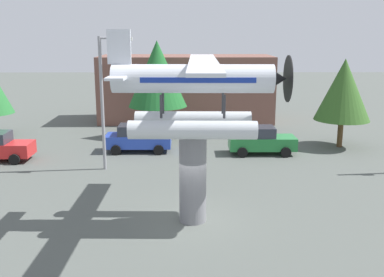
{
  "coord_description": "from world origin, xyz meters",
  "views": [
    {
      "loc": [
        -0.21,
        -17.43,
        7.61
      ],
      "look_at": [
        0.0,
        3.0,
        2.77
      ],
      "focal_mm": 42.32,
      "sensor_mm": 36.0,
      "label": 1
    }
  ],
  "objects_px": {
    "floatplane_monument": "(196,91)",
    "car_mid_blue": "(138,138)",
    "streetlight_primary": "(106,93)",
    "car_far_green": "(261,140)",
    "display_pedestal": "(193,178)",
    "storefront_building": "(186,88)",
    "tree_east": "(157,74)",
    "tree_center_back": "(343,90)"
  },
  "relations": [
    {
      "from": "streetlight_primary",
      "to": "tree_center_back",
      "type": "height_order",
      "value": "streetlight_primary"
    },
    {
      "from": "display_pedestal",
      "to": "floatplane_monument",
      "type": "bearing_deg",
      "value": -1.21
    },
    {
      "from": "car_mid_blue",
      "to": "tree_east",
      "type": "bearing_deg",
      "value": 75.87
    },
    {
      "from": "display_pedestal",
      "to": "streetlight_primary",
      "type": "distance_m",
      "value": 8.97
    },
    {
      "from": "car_far_green",
      "to": "display_pedestal",
      "type": "bearing_deg",
      "value": -113.15
    },
    {
      "from": "tree_east",
      "to": "car_mid_blue",
      "type": "bearing_deg",
      "value": -104.13
    },
    {
      "from": "display_pedestal",
      "to": "car_far_green",
      "type": "xyz_separation_m",
      "value": [
        4.48,
        10.47,
        -0.97
      ]
    },
    {
      "from": "car_far_green",
      "to": "tree_east",
      "type": "distance_m",
      "value": 9.24
    },
    {
      "from": "tree_center_back",
      "to": "floatplane_monument",
      "type": "bearing_deg",
      "value": -129.23
    },
    {
      "from": "display_pedestal",
      "to": "floatplane_monument",
      "type": "height_order",
      "value": "floatplane_monument"
    },
    {
      "from": "storefront_building",
      "to": "tree_center_back",
      "type": "xyz_separation_m",
      "value": [
        10.41,
        -9.8,
        1.07
      ]
    },
    {
      "from": "display_pedestal",
      "to": "car_mid_blue",
      "type": "height_order",
      "value": "display_pedestal"
    },
    {
      "from": "display_pedestal",
      "to": "storefront_building",
      "type": "height_order",
      "value": "storefront_building"
    },
    {
      "from": "display_pedestal",
      "to": "tree_center_back",
      "type": "distance_m",
      "value": 15.96
    },
    {
      "from": "car_mid_blue",
      "to": "streetlight_primary",
      "type": "height_order",
      "value": "streetlight_primary"
    },
    {
      "from": "storefront_building",
      "to": "tree_east",
      "type": "xyz_separation_m",
      "value": [
        -2.06,
        -6.61,
        1.84
      ]
    },
    {
      "from": "streetlight_primary",
      "to": "tree_east",
      "type": "distance_m",
      "value": 8.48
    },
    {
      "from": "car_mid_blue",
      "to": "tree_east",
      "type": "distance_m",
      "value": 5.78
    },
    {
      "from": "storefront_building",
      "to": "tree_center_back",
      "type": "relative_size",
      "value": 2.49
    },
    {
      "from": "floatplane_monument",
      "to": "car_far_green",
      "type": "bearing_deg",
      "value": 68.67
    },
    {
      "from": "tree_center_back",
      "to": "storefront_building",
      "type": "bearing_deg",
      "value": 136.72
    },
    {
      "from": "floatplane_monument",
      "to": "car_mid_blue",
      "type": "bearing_deg",
      "value": 109.05
    },
    {
      "from": "car_far_green",
      "to": "tree_center_back",
      "type": "xyz_separation_m",
      "value": [
        5.61,
        1.73,
        2.99
      ]
    },
    {
      "from": "streetlight_primary",
      "to": "storefront_building",
      "type": "bearing_deg",
      "value": 73.51
    },
    {
      "from": "car_mid_blue",
      "to": "tree_east",
      "type": "xyz_separation_m",
      "value": [
        1.07,
        4.26,
        3.76
      ]
    },
    {
      "from": "tree_center_back",
      "to": "car_mid_blue",
      "type": "bearing_deg",
      "value": -175.5
    },
    {
      "from": "tree_east",
      "to": "tree_center_back",
      "type": "bearing_deg",
      "value": -14.37
    },
    {
      "from": "tree_east",
      "to": "tree_center_back",
      "type": "height_order",
      "value": "tree_east"
    },
    {
      "from": "display_pedestal",
      "to": "tree_east",
      "type": "height_order",
      "value": "tree_east"
    },
    {
      "from": "storefront_building",
      "to": "display_pedestal",
      "type": "bearing_deg",
      "value": -89.17
    },
    {
      "from": "floatplane_monument",
      "to": "streetlight_primary",
      "type": "relative_size",
      "value": 1.41
    },
    {
      "from": "streetlight_primary",
      "to": "storefront_building",
      "type": "xyz_separation_m",
      "value": [
        4.37,
        14.76,
        -1.52
      ]
    },
    {
      "from": "tree_east",
      "to": "tree_center_back",
      "type": "xyz_separation_m",
      "value": [
        12.47,
        -3.19,
        -0.76
      ]
    },
    {
      "from": "streetlight_primary",
      "to": "tree_center_back",
      "type": "relative_size",
      "value": 1.25
    },
    {
      "from": "streetlight_primary",
      "to": "storefront_building",
      "type": "distance_m",
      "value": 15.47
    },
    {
      "from": "streetlight_primary",
      "to": "tree_east",
      "type": "relative_size",
      "value": 1.05
    },
    {
      "from": "streetlight_primary",
      "to": "car_mid_blue",
      "type": "bearing_deg",
      "value": 72.35
    },
    {
      "from": "floatplane_monument",
      "to": "tree_east",
      "type": "height_order",
      "value": "floatplane_monument"
    },
    {
      "from": "display_pedestal",
      "to": "tree_center_back",
      "type": "height_order",
      "value": "tree_center_back"
    },
    {
      "from": "floatplane_monument",
      "to": "tree_center_back",
      "type": "height_order",
      "value": "floatplane_monument"
    },
    {
      "from": "display_pedestal",
      "to": "tree_east",
      "type": "bearing_deg",
      "value": 98.79
    },
    {
      "from": "tree_center_back",
      "to": "display_pedestal",
      "type": "bearing_deg",
      "value": -129.6
    }
  ]
}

